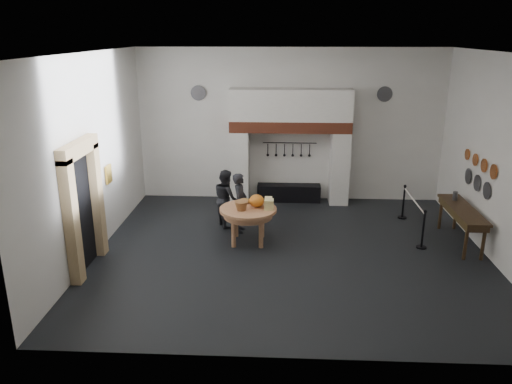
{
  "coord_description": "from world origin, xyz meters",
  "views": [
    {
      "loc": [
        -0.27,
        -10.7,
        4.91
      ],
      "look_at": [
        -0.83,
        0.34,
        1.35
      ],
      "focal_mm": 35.0,
      "sensor_mm": 36.0,
      "label": 1
    }
  ],
  "objects_px": {
    "visitor_near": "(240,203)",
    "barrier_post_near": "(423,230)",
    "iron_range": "(289,193)",
    "visitor_far": "(226,198)",
    "barrier_post_far": "(404,203)",
    "side_table": "(463,209)",
    "work_table": "(248,210)"
  },
  "relations": [
    {
      "from": "visitor_far",
      "to": "side_table",
      "type": "height_order",
      "value": "visitor_far"
    },
    {
      "from": "iron_range",
      "to": "visitor_far",
      "type": "relative_size",
      "value": 1.25
    },
    {
      "from": "work_table",
      "to": "visitor_far",
      "type": "xyz_separation_m",
      "value": [
        -0.65,
        1.08,
        -0.08
      ]
    },
    {
      "from": "visitor_far",
      "to": "barrier_post_near",
      "type": "height_order",
      "value": "visitor_far"
    },
    {
      "from": "barrier_post_near",
      "to": "visitor_near",
      "type": "bearing_deg",
      "value": 169.34
    },
    {
      "from": "barrier_post_far",
      "to": "barrier_post_near",
      "type": "bearing_deg",
      "value": -90.0
    },
    {
      "from": "iron_range",
      "to": "work_table",
      "type": "relative_size",
      "value": 1.38
    },
    {
      "from": "work_table",
      "to": "barrier_post_near",
      "type": "height_order",
      "value": "barrier_post_near"
    },
    {
      "from": "work_table",
      "to": "side_table",
      "type": "distance_m",
      "value": 5.13
    },
    {
      "from": "work_table",
      "to": "barrier_post_near",
      "type": "xyz_separation_m",
      "value": [
        4.15,
        -0.15,
        -0.39
      ]
    },
    {
      "from": "visitor_near",
      "to": "barrier_post_far",
      "type": "xyz_separation_m",
      "value": [
        4.4,
        1.17,
        -0.32
      ]
    },
    {
      "from": "visitor_far",
      "to": "barrier_post_far",
      "type": "xyz_separation_m",
      "value": [
        4.8,
        0.77,
        -0.31
      ]
    },
    {
      "from": "visitor_near",
      "to": "barrier_post_near",
      "type": "relative_size",
      "value": 1.72
    },
    {
      "from": "side_table",
      "to": "work_table",
      "type": "bearing_deg",
      "value": -177.94
    },
    {
      "from": "side_table",
      "to": "barrier_post_near",
      "type": "bearing_deg",
      "value": -161.21
    },
    {
      "from": "work_table",
      "to": "barrier_post_near",
      "type": "bearing_deg",
      "value": -2.05
    },
    {
      "from": "barrier_post_near",
      "to": "barrier_post_far",
      "type": "distance_m",
      "value": 2.0
    },
    {
      "from": "barrier_post_far",
      "to": "iron_range",
      "type": "bearing_deg",
      "value": 156.89
    },
    {
      "from": "side_table",
      "to": "visitor_near",
      "type": "bearing_deg",
      "value": 174.74
    },
    {
      "from": "iron_range",
      "to": "barrier_post_far",
      "type": "relative_size",
      "value": 2.11
    },
    {
      "from": "visitor_near",
      "to": "iron_range",
      "type": "bearing_deg",
      "value": -24.24
    },
    {
      "from": "work_table",
      "to": "visitor_near",
      "type": "xyz_separation_m",
      "value": [
        -0.25,
        0.68,
        -0.07
      ]
    },
    {
      "from": "visitor_far",
      "to": "side_table",
      "type": "relative_size",
      "value": 0.69
    },
    {
      "from": "visitor_far",
      "to": "barrier_post_far",
      "type": "distance_m",
      "value": 4.87
    },
    {
      "from": "visitor_near",
      "to": "barrier_post_near",
      "type": "bearing_deg",
      "value": -97.92
    },
    {
      "from": "side_table",
      "to": "barrier_post_far",
      "type": "xyz_separation_m",
      "value": [
        -0.98,
        1.67,
        -0.42
      ]
    },
    {
      "from": "work_table",
      "to": "barrier_post_far",
      "type": "relative_size",
      "value": 1.53
    },
    {
      "from": "visitor_far",
      "to": "work_table",
      "type": "bearing_deg",
      "value": -174.17
    },
    {
      "from": "visitor_far",
      "to": "barrier_post_near",
      "type": "distance_m",
      "value": 4.96
    },
    {
      "from": "iron_range",
      "to": "barrier_post_near",
      "type": "height_order",
      "value": "barrier_post_near"
    },
    {
      "from": "iron_range",
      "to": "visitor_far",
      "type": "bearing_deg",
      "value": -128.52
    },
    {
      "from": "work_table",
      "to": "barrier_post_far",
      "type": "bearing_deg",
      "value": 24.06
    }
  ]
}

